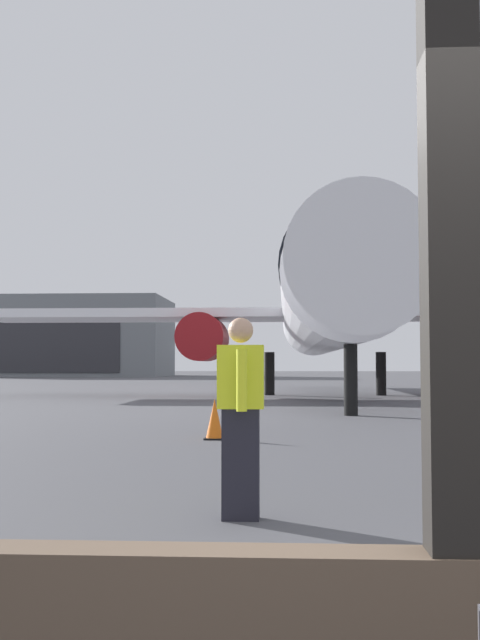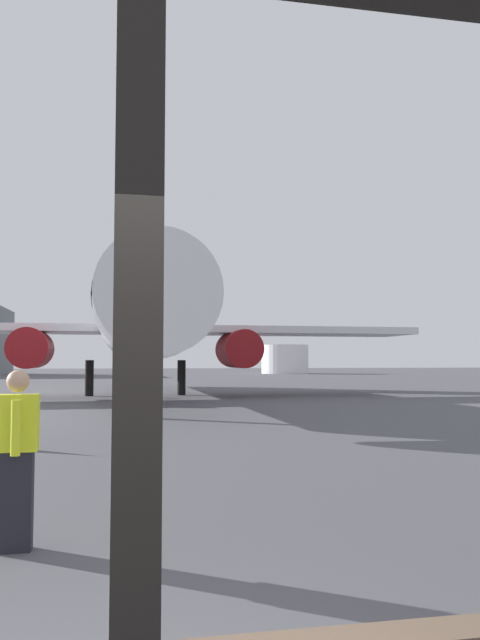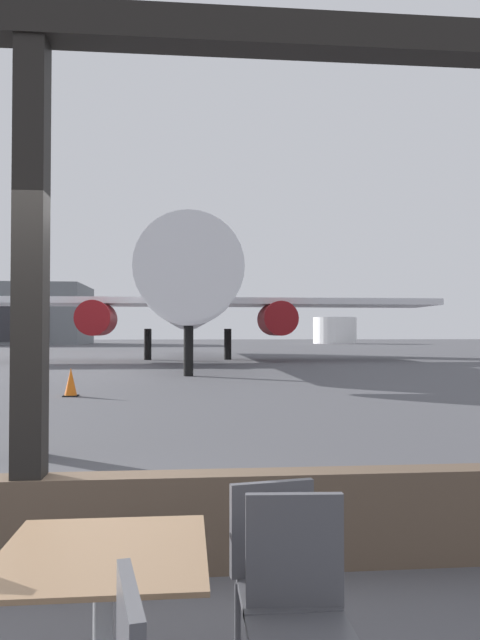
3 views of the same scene
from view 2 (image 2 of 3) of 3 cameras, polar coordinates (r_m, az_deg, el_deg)
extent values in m
plane|color=#4C4C51|center=(42.68, -11.28, -6.10)|extent=(220.00, 220.00, 0.00)
cube|color=black|center=(2.64, -9.32, -5.12)|extent=(0.20, 0.20, 3.52)
cylinder|color=silver|center=(33.36, -9.33, -0.43)|extent=(3.69, 27.83, 3.69)
cone|color=silver|center=(18.20, -7.62, 2.25)|extent=(3.51, 2.60, 3.51)
cylinder|color=black|center=(20.11, -7.97, 2.12)|extent=(3.77, 0.90, 3.77)
cube|color=silver|center=(33.91, 3.91, -1.03)|extent=(13.66, 4.20, 0.36)
cylinder|color=maroon|center=(31.52, -18.43, -2.47)|extent=(1.90, 3.20, 1.90)
cylinder|color=maroon|center=(31.89, -0.11, -2.67)|extent=(1.90, 3.20, 1.90)
cube|color=maroon|center=(46.12, -9.82, 3.98)|extent=(0.36, 4.40, 5.20)
cylinder|color=black|center=(20.32, -8.09, -6.21)|extent=(0.36, 0.36, 1.86)
cylinder|color=black|center=(33.71, -13.50, -5.14)|extent=(0.44, 0.44, 1.86)
cylinder|color=black|center=(33.88, -5.32, -5.22)|extent=(0.44, 0.44, 1.86)
cube|color=black|center=(6.68, -19.68, -15.18)|extent=(0.32, 0.20, 0.95)
cube|color=yellow|center=(6.57, -19.54, -8.77)|extent=(0.40, 0.22, 0.55)
sphere|color=tan|center=(6.55, -19.46, -5.24)|extent=(0.22, 0.22, 0.22)
cylinder|color=yellow|center=(6.81, -19.44, -8.79)|extent=(0.09, 0.09, 0.52)
cylinder|color=yellow|center=(6.34, -19.65, -9.19)|extent=(0.09, 0.09, 0.52)
cone|color=orange|center=(13.80, -19.02, -9.61)|extent=(0.32, 0.32, 0.72)
cube|color=black|center=(13.85, -19.05, -11.04)|extent=(0.36, 0.36, 0.03)
cylinder|color=white|center=(90.92, 4.09, -3.56)|extent=(6.74, 6.74, 4.10)
camera|label=1|loc=(0.79, -134.44, -36.46)|focal=43.93mm
camera|label=3|loc=(1.70, 127.30, -6.21)|focal=32.46mm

